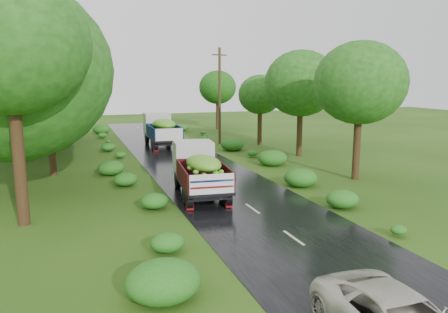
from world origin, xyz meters
name	(u,v)px	position (x,y,z in m)	size (l,w,h in m)	color
ground	(294,238)	(0.00, 0.00, 0.00)	(120.00, 120.00, 0.00)	#1F400D
road	(244,203)	(0.00, 5.00, 0.01)	(6.50, 80.00, 0.02)	black
road_lines	(237,198)	(0.00, 6.00, 0.02)	(0.12, 69.60, 0.00)	#BFB78C
truck_near	(199,167)	(-1.63, 7.30, 1.45)	(2.78, 6.28, 2.56)	black
truck_far	(161,128)	(-0.23, 24.22, 1.59)	(2.47, 6.72, 2.81)	black
utility_pole	(220,95)	(5.16, 23.85, 4.48)	(1.49, 0.53, 8.70)	#382616
trees_left	(31,68)	(-10.29, 21.21, 6.75)	(6.85, 34.01, 10.09)	black
trees_right	(280,88)	(8.61, 18.62, 5.23)	(4.06, 30.42, 7.23)	black
shrubs	(195,163)	(0.00, 14.00, 0.35)	(11.90, 44.00, 0.70)	#255D16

